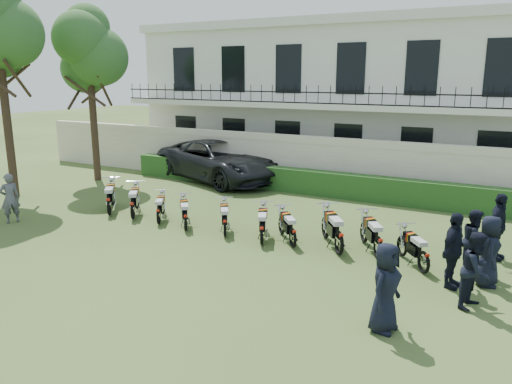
% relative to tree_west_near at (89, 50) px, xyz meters
% --- Properties ---
extents(ground, '(100.00, 100.00, 0.00)m').
position_rel_tree_west_near_xyz_m(ground, '(8.96, -5.00, -5.89)').
color(ground, '#32491D').
rests_on(ground, ground).
extents(perimeter_wall, '(30.00, 0.35, 2.30)m').
position_rel_tree_west_near_xyz_m(perimeter_wall, '(8.96, 3.00, -4.72)').
color(perimeter_wall, silver).
rests_on(perimeter_wall, ground).
extents(hedge, '(18.00, 0.60, 1.00)m').
position_rel_tree_west_near_xyz_m(hedge, '(9.96, 2.20, -5.39)').
color(hedge, '#184217').
rests_on(hedge, ground).
extents(building, '(20.40, 9.60, 7.40)m').
position_rel_tree_west_near_xyz_m(building, '(8.96, 8.96, -2.18)').
color(building, silver).
rests_on(building, ground).
extents(tree_west_near, '(3.40, 3.20, 7.90)m').
position_rel_tree_west_near_xyz_m(tree_west_near, '(0.00, 0.00, 0.00)').
color(tree_west_near, '#473323').
rests_on(tree_west_near, ground).
extents(motorcycle_0, '(1.40, 1.66, 1.13)m').
position_rel_tree_west_near_xyz_m(motorcycle_0, '(4.97, -4.30, -5.37)').
color(motorcycle_0, black).
rests_on(motorcycle_0, ground).
extents(motorcycle_1, '(1.25, 1.68, 1.09)m').
position_rel_tree_west_near_xyz_m(motorcycle_1, '(6.03, -4.27, -5.39)').
color(motorcycle_1, black).
rests_on(motorcycle_1, ground).
extents(motorcycle_2, '(0.99, 1.51, 0.94)m').
position_rel_tree_west_near_xyz_m(motorcycle_2, '(7.18, -4.30, -5.46)').
color(motorcycle_2, black).
rests_on(motorcycle_2, ground).
extents(motorcycle_3, '(1.20, 1.45, 0.98)m').
position_rel_tree_west_near_xyz_m(motorcycle_3, '(8.38, -4.45, -5.44)').
color(motorcycle_3, black).
rests_on(motorcycle_3, ground).
extents(motorcycle_4, '(1.06, 1.56, 0.98)m').
position_rel_tree_west_near_xyz_m(motorcycle_4, '(9.78, -4.34, -5.44)').
color(motorcycle_4, black).
rests_on(motorcycle_4, ground).
extents(motorcycle_5, '(0.95, 1.74, 1.03)m').
position_rel_tree_west_near_xyz_m(motorcycle_5, '(11.13, -4.47, -5.41)').
color(motorcycle_5, black).
rests_on(motorcycle_5, ground).
extents(motorcycle_6, '(1.25, 1.44, 0.99)m').
position_rel_tree_west_near_xyz_m(motorcycle_6, '(12.01, -4.25, -5.43)').
color(motorcycle_6, black).
rests_on(motorcycle_6, ground).
extents(motorcycle_7, '(1.32, 1.79, 1.16)m').
position_rel_tree_west_near_xyz_m(motorcycle_7, '(13.37, -4.19, -5.35)').
color(motorcycle_7, black).
rests_on(motorcycle_7, ground).
extents(motorcycle_8, '(1.15, 1.73, 1.09)m').
position_rel_tree_west_near_xyz_m(motorcycle_8, '(14.40, -3.99, -5.39)').
color(motorcycle_8, black).
rests_on(motorcycle_8, ground).
extents(motorcycle_9, '(1.16, 1.47, 0.98)m').
position_rel_tree_west_near_xyz_m(motorcycle_9, '(15.65, -4.40, -5.44)').
color(motorcycle_9, black).
rests_on(motorcycle_9, ground).
extents(suv, '(7.45, 5.20, 1.89)m').
position_rel_tree_west_near_xyz_m(suv, '(5.07, 2.67, -4.95)').
color(suv, black).
rests_on(suv, ground).
extents(inspector, '(0.61, 0.72, 1.68)m').
position_rel_tree_west_near_xyz_m(inspector, '(2.68, -6.46, -5.05)').
color(inspector, slate).
rests_on(inspector, ground).
extents(officer_0, '(0.69, 0.94, 1.78)m').
position_rel_tree_west_near_xyz_m(officer_0, '(15.51, -7.67, -5.00)').
color(officer_0, black).
rests_on(officer_0, ground).
extents(officer_1, '(0.83, 0.95, 1.67)m').
position_rel_tree_west_near_xyz_m(officer_1, '(16.94, -5.75, -5.05)').
color(officer_1, black).
rests_on(officer_1, ground).
extents(officer_2, '(0.68, 1.13, 1.80)m').
position_rel_tree_west_near_xyz_m(officer_2, '(16.36, -4.91, -4.99)').
color(officer_2, black).
rests_on(officer_2, ground).
extents(officer_3, '(0.68, 0.91, 1.70)m').
position_rel_tree_west_near_xyz_m(officer_3, '(17.07, -4.39, -5.04)').
color(officer_3, black).
rests_on(officer_3, ground).
extents(officer_4, '(0.63, 0.80, 1.58)m').
position_rel_tree_west_near_xyz_m(officer_4, '(16.69, -3.52, -5.10)').
color(officer_4, black).
rests_on(officer_4, ground).
extents(officer_5, '(0.66, 1.14, 1.82)m').
position_rel_tree_west_near_xyz_m(officer_5, '(17.14, -2.41, -4.98)').
color(officer_5, black).
rests_on(officer_5, ground).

